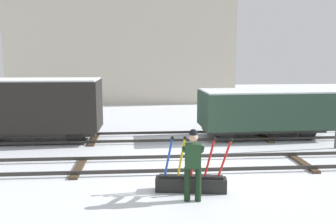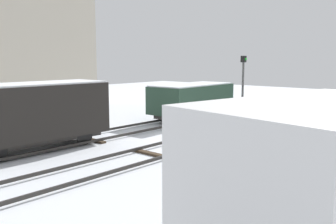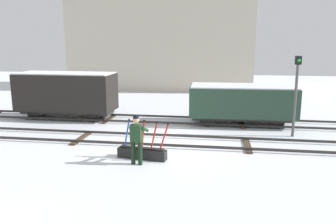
% 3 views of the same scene
% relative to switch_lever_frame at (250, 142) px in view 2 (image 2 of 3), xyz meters
% --- Properties ---
extents(ground_plane, '(60.00, 60.00, 0.00)m').
position_rel_switch_lever_frame_xyz_m(ground_plane, '(0.35, 2.03, -0.25)').
color(ground_plane, silver).
extents(track_main_line, '(44.00, 1.94, 0.18)m').
position_rel_switch_lever_frame_xyz_m(track_main_line, '(0.35, 2.03, -0.15)').
color(track_main_line, '#2D2B28').
rests_on(track_main_line, ground_plane).
extents(track_siding_near, '(44.00, 1.94, 0.18)m').
position_rel_switch_lever_frame_xyz_m(track_siding_near, '(0.35, 5.74, -0.15)').
color(track_siding_near, '#2D2B28').
rests_on(track_siding_near, ground_plane).
extents(switch_lever_frame, '(1.94, 0.62, 1.45)m').
position_rel_switch_lever_frame_xyz_m(switch_lever_frame, '(0.00, 0.00, 0.00)').
color(switch_lever_frame, black).
rests_on(switch_lever_frame, ground_plane).
extents(rail_worker, '(0.60, 0.71, 1.75)m').
position_rel_switch_lever_frame_xyz_m(rail_worker, '(-0.05, -0.59, 0.74)').
color(rail_worker, black).
rests_on(rail_worker, ground_plane).
extents(signal_post, '(0.24, 0.32, 3.54)m').
position_rel_switch_lever_frame_xyz_m(signal_post, '(5.96, 3.82, 1.94)').
color(signal_post, '#4C4C4C').
rests_on(signal_post, ground_plane).
extents(freight_car_near_switch, '(5.26, 2.06, 2.51)m').
position_rel_switch_lever_frame_xyz_m(freight_car_near_switch, '(-5.51, 5.74, 1.18)').
color(freight_car_near_switch, '#2D2B28').
rests_on(freight_car_near_switch, ground_plane).
extents(freight_car_back_track, '(5.25, 2.38, 2.00)m').
position_rel_switch_lever_frame_xyz_m(freight_car_back_track, '(3.82, 5.74, 0.93)').
color(freight_car_back_track, '#2D2B28').
rests_on(freight_car_back_track, ground_plane).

